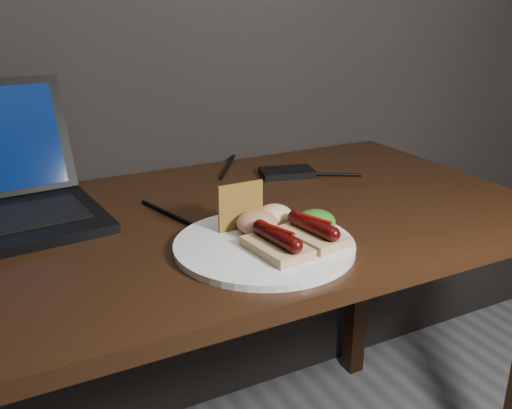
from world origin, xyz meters
name	(u,v)px	position (x,y,z in m)	size (l,w,h in m)	color
desk	(194,263)	(0.00, 1.38, 0.66)	(1.40, 0.70, 0.75)	#311E0C
hard_drive	(287,173)	(0.31, 1.54, 0.76)	(0.12, 0.07, 0.02)	black
desk_cables	(177,194)	(0.03, 1.53, 0.75)	(0.86, 0.43, 0.01)	black
plate	(264,245)	(0.06, 1.21, 0.76)	(0.31, 0.31, 0.01)	white
bread_sausage_center	(277,242)	(0.06, 1.16, 0.78)	(0.08, 0.12, 0.04)	#DFB983
bread_sausage_right	(313,232)	(0.14, 1.17, 0.78)	(0.09, 0.12, 0.04)	#DFB983
crispbread	(241,206)	(0.05, 1.28, 0.80)	(0.09, 0.01, 0.09)	#B17F30
salad_greens	(316,221)	(0.16, 1.21, 0.78)	(0.07, 0.07, 0.04)	#1C5C12
salsa_mound	(257,223)	(0.07, 1.25, 0.78)	(0.07, 0.07, 0.04)	#9F210F
coleslaw_mound	(275,215)	(0.12, 1.27, 0.78)	(0.06, 0.06, 0.04)	beige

